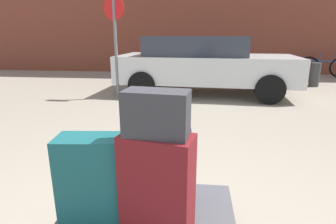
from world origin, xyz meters
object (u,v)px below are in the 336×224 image
object	(u,v)px
duffel_bag_charcoal_topmost_pile	(157,113)
bicycle_leaning	(324,67)
suitcase_navy_front_right	(157,165)
suitcase_maroon_stacked_top	(157,188)
suitcase_teal_rear_left	(98,182)
parked_car	(203,63)
bollard_kerb_near	(268,74)
bollard_kerb_mid	(315,75)
no_parking_sign	(115,37)

from	to	relation	value
duffel_bag_charcoal_topmost_pile	bicycle_leaning	size ratio (longest dim) A/B	0.19
suitcase_navy_front_right	suitcase_maroon_stacked_top	bearing A→B (deg)	-92.02
suitcase_teal_rear_left	suitcase_maroon_stacked_top	bearing A→B (deg)	-15.02
duffel_bag_charcoal_topmost_pile	parked_car	xyz separation A→B (m)	(0.32, 5.59, -0.31)
bollard_kerb_near	bollard_kerb_mid	distance (m)	1.32
suitcase_navy_front_right	bollard_kerb_near	distance (m)	7.00
bicycle_leaning	suitcase_navy_front_right	bearing A→B (deg)	-118.71
duffel_bag_charcoal_topmost_pile	bollard_kerb_near	size ratio (longest dim) A/B	0.48
suitcase_navy_front_right	duffel_bag_charcoal_topmost_pile	world-z (taller)	duffel_bag_charcoal_topmost_pile
bicycle_leaning	no_parking_sign	size ratio (longest dim) A/B	0.78
parked_car	no_parking_sign	xyz separation A→B (m)	(-1.99, -0.76, 0.64)
bollard_kerb_mid	suitcase_navy_front_right	bearing A→B (deg)	-118.62
bollard_kerb_near	bicycle_leaning	bearing A→B (deg)	38.58
suitcase_teal_rear_left	bollard_kerb_near	distance (m)	7.34
suitcase_maroon_stacked_top	duffel_bag_charcoal_topmost_pile	size ratio (longest dim) A/B	1.87
suitcase_teal_rear_left	no_parking_sign	size ratio (longest dim) A/B	0.25
parked_car	bicycle_leaning	world-z (taller)	parked_car
suitcase_navy_front_right	bicycle_leaning	world-z (taller)	bicycle_leaning
suitcase_maroon_stacked_top	suitcase_navy_front_right	bearing A→B (deg)	111.80
suitcase_teal_rear_left	parked_car	distance (m)	5.57
parked_car	bollard_kerb_near	bearing A→B (deg)	34.87
bollard_kerb_mid	parked_car	bearing A→B (deg)	-157.55
bicycle_leaning	suitcase_teal_rear_left	bearing A→B (deg)	-119.57
bicycle_leaning	bollard_kerb_near	size ratio (longest dim) A/B	2.58
suitcase_navy_front_right	bollard_kerb_mid	world-z (taller)	suitcase_navy_front_right
bicycle_leaning	bollard_kerb_near	distance (m)	3.02
suitcase_teal_rear_left	duffel_bag_charcoal_topmost_pile	xyz separation A→B (m)	(0.36, -0.06, 0.45)
suitcase_maroon_stacked_top	bicycle_leaning	xyz separation A→B (m)	(4.60, 8.81, -0.27)
duffel_bag_charcoal_topmost_pile	bollard_kerb_mid	size ratio (longest dim) A/B	0.48
suitcase_maroon_stacked_top	bicycle_leaning	distance (m)	9.94
suitcase_maroon_stacked_top	parked_car	bearing A→B (deg)	99.08
duffel_bag_charcoal_topmost_pile	no_parking_sign	size ratio (longest dim) A/B	0.14
bollard_kerb_near	suitcase_navy_front_right	bearing A→B (deg)	-109.11
suitcase_teal_rear_left	bollard_kerb_mid	size ratio (longest dim) A/B	0.82
suitcase_teal_rear_left	parked_car	xyz separation A→B (m)	(0.68, 5.53, 0.14)
no_parking_sign	suitcase_navy_front_right	bearing A→B (deg)	-70.25
parked_car	bollard_kerb_near	size ratio (longest dim) A/B	6.47
bollard_kerb_near	parked_car	bearing A→B (deg)	-145.13
duffel_bag_charcoal_topmost_pile	no_parking_sign	distance (m)	5.12
bicycle_leaning	bollard_kerb_mid	xyz separation A→B (m)	(-1.05, -1.89, -0.03)
suitcase_teal_rear_left	suitcase_navy_front_right	world-z (taller)	same
suitcase_navy_front_right	bicycle_leaning	size ratio (longest dim) A/B	0.32
bollard_kerb_near	suitcase_teal_rear_left	bearing A→B (deg)	-110.75
suitcase_maroon_stacked_top	suitcase_teal_rear_left	xyz separation A→B (m)	(-0.36, 0.06, -0.02)
bicycle_leaning	bollard_kerb_mid	world-z (taller)	bicycle_leaning
bicycle_leaning	duffel_bag_charcoal_topmost_pile	bearing A→B (deg)	-117.59
suitcase_navy_front_right	parked_car	xyz separation A→B (m)	(0.37, 5.28, 0.14)
duffel_bag_charcoal_topmost_pile	parked_car	bearing A→B (deg)	93.59
suitcase_navy_front_right	no_parking_sign	xyz separation A→B (m)	(-1.62, 4.51, 0.78)
suitcase_maroon_stacked_top	bollard_kerb_mid	size ratio (longest dim) A/B	0.90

